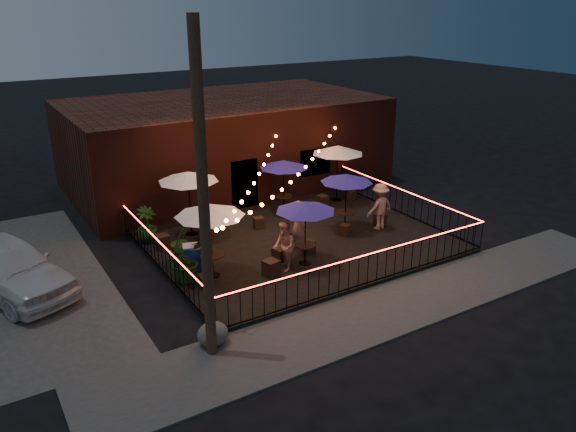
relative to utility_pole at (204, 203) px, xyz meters
name	(u,v)px	position (x,y,z in m)	size (l,w,h in m)	color
ground	(329,265)	(5.40, 2.60, -4.00)	(110.00, 110.00, 0.00)	black
patio	(297,242)	(5.40, 4.60, -3.92)	(10.00, 8.00, 0.15)	black
sidewalk	(394,306)	(5.40, -0.65, -3.98)	(18.00, 2.50, 0.05)	#3C3A38
brick_building	(224,142)	(6.40, 12.59, -2.00)	(14.00, 8.00, 4.00)	#3C1710
utility_pole	(204,203)	(0.00, 0.00, 0.00)	(0.26, 0.26, 8.00)	#362216
fence_front	(368,270)	(5.40, 0.60, -3.34)	(10.00, 0.04, 1.04)	black
fence_left	(162,258)	(0.40, 4.60, -3.34)	(0.04, 8.00, 1.04)	black
fence_right	(402,202)	(10.40, 4.60, -3.34)	(0.04, 8.00, 1.04)	black
festoon_lights	(276,184)	(4.39, 4.30, -1.48)	(10.02, 8.72, 1.32)	#FF5D21
cafe_table_0	(210,212)	(1.67, 3.61, -1.70)	(2.81, 2.81, 2.36)	black
cafe_table_1	(188,177)	(2.40, 7.10, -1.66)	(2.53, 2.53, 2.40)	black
cafe_table_2	(306,207)	(4.62, 2.86, -1.90)	(2.35, 2.35, 2.14)	black
cafe_table_3	(284,165)	(6.54, 7.40, -1.88)	(1.99, 1.99, 2.15)	black
cafe_table_4	(347,179)	(7.55, 4.60, -1.89)	(2.00, 2.00, 2.15)	black
cafe_table_5	(338,150)	(9.20, 7.40, -1.65)	(2.69, 2.69, 2.41)	black
bistro_chair_0	(204,281)	(1.14, 3.04, -3.64)	(0.36, 0.36, 0.43)	black
bistro_chair_1	(271,268)	(3.23, 2.68, -3.59)	(0.44, 0.44, 0.52)	black
bistro_chair_2	(163,242)	(1.06, 6.42, -3.60)	(0.42, 0.42, 0.50)	black
bistro_chair_3	(205,234)	(2.62, 6.35, -3.62)	(0.38, 0.38, 0.46)	black
bistro_chair_4	(280,255)	(3.98, 3.36, -3.60)	(0.42, 0.42, 0.50)	black
bistro_chair_5	(309,247)	(5.17, 3.48, -3.64)	(0.36, 0.36, 0.42)	black
bistro_chair_6	(258,223)	(4.80, 6.36, -3.64)	(0.36, 0.36, 0.42)	black
bistro_chair_7	(299,212)	(6.75, 6.54, -3.64)	(0.36, 0.36, 0.43)	black
bistro_chair_8	(345,230)	(7.16, 4.07, -3.64)	(0.35, 0.35, 0.41)	black
bistro_chair_9	(380,220)	(8.89, 4.15, -3.63)	(0.38, 0.38, 0.45)	black
bistro_chair_10	(322,201)	(8.23, 7.08, -3.62)	(0.40, 0.40, 0.47)	black
bistro_chair_11	(351,195)	(9.76, 7.08, -3.65)	(0.34, 0.34, 0.40)	black
patron_a	(298,225)	(5.03, 3.94, -2.96)	(0.65, 0.42, 1.78)	tan
patron_b	(284,246)	(3.79, 2.81, -3.03)	(0.80, 0.62, 1.64)	tan
patron_c	(380,206)	(8.64, 3.93, -2.96)	(1.14, 0.66, 1.77)	tan
potted_shrub_a	(185,260)	(0.86, 3.80, -3.17)	(1.23, 1.06, 1.36)	#103B10
potted_shrub_b	(183,240)	(1.29, 5.09, -3.09)	(0.83, 0.67, 1.51)	#113B11
potted_shrub_c	(147,225)	(0.80, 7.30, -3.21)	(0.72, 0.72, 1.28)	#0D340B
cooler	(194,257)	(1.34, 4.29, -3.41)	(0.78, 0.67, 0.87)	#163AAC
boulder	(213,334)	(0.18, 0.33, -3.67)	(0.85, 0.72, 0.66)	#4B4C47
car_white	(8,267)	(-3.81, 6.04, -3.16)	(1.99, 4.94, 1.68)	silver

